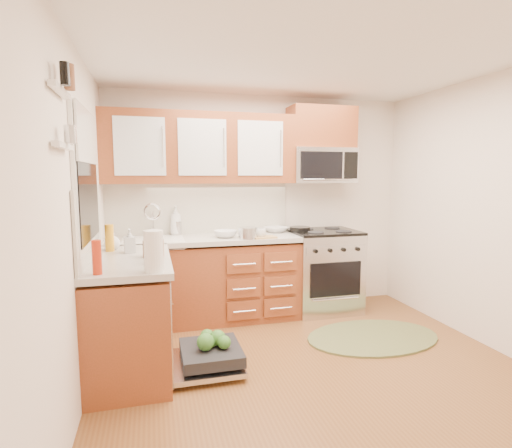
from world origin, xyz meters
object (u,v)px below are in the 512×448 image
object	(u,v)px
skillet	(300,229)
paper_towel_roll	(154,251)
upper_cabinets	(200,148)
sink	(154,251)
cutting_board	(264,237)
cup	(260,233)
range	(323,270)
dishwasher	(206,358)
rug	(373,337)
bowl_b	(225,234)
bowl_a	(276,230)
microwave	(321,166)
stock_pot	(248,233)

from	to	relation	value
skillet	paper_towel_roll	world-z (taller)	paper_towel_roll
upper_cabinets	sink	xyz separation A→B (m)	(-0.52, -0.16, -1.07)
cutting_board	cup	world-z (taller)	cup
cutting_board	range	bearing A→B (deg)	14.97
range	cutting_board	world-z (taller)	range
upper_cabinets	sink	distance (m)	1.21
range	skillet	world-z (taller)	skillet
range	cup	bearing A→B (deg)	-167.72
dishwasher	rug	world-z (taller)	dishwasher
bowl_b	cup	size ratio (longest dim) A/B	1.87
bowl_a	paper_towel_roll	bearing A→B (deg)	-130.75
sink	rug	world-z (taller)	sink
microwave	cutting_board	bearing A→B (deg)	-157.21
bowl_a	bowl_b	distance (m)	0.69
stock_pot	cutting_board	world-z (taller)	stock_pot
dishwasher	bowl_a	world-z (taller)	bowl_a
microwave	stock_pot	bearing A→B (deg)	-161.10
paper_towel_roll	cup	size ratio (longest dim) A/B	2.22
sink	paper_towel_roll	bearing A→B (deg)	-90.00
microwave	bowl_a	xyz separation A→B (m)	(-0.53, 0.05, -0.74)
microwave	rug	xyz separation A→B (m)	(0.13, -1.02, -1.69)
range	sink	xyz separation A→B (m)	(-1.93, -0.01, 0.33)
range	cup	xyz separation A→B (m)	(-0.83, -0.18, 0.50)
microwave	skillet	world-z (taller)	microwave
range	bowl_b	xyz separation A→B (m)	(-1.18, -0.07, 0.49)
microwave	stock_pot	xyz separation A→B (m)	(-0.96, -0.33, -0.71)
sink	paper_towel_roll	distance (m)	1.46
upper_cabinets	microwave	bearing A→B (deg)	-1.02
sink	cutting_board	distance (m)	1.17
dishwasher	cup	xyz separation A→B (m)	(0.71, 0.95, 0.88)
cutting_board	dishwasher	bearing A→B (deg)	-129.36
dishwasher	paper_towel_roll	size ratio (longest dim) A/B	2.43
sink	bowl_b	size ratio (longest dim) A/B	2.55
stock_pot	skillet	bearing A→B (deg)	21.49
range	cutting_board	size ratio (longest dim) A/B	3.89
cup	sink	bearing A→B (deg)	171.24
upper_cabinets	dishwasher	bearing A→B (deg)	-96.04
rug	stock_pot	bearing A→B (deg)	147.56
rug	dishwasher	bearing A→B (deg)	-172.27
range	rug	distance (m)	1.02
rug	cup	world-z (taller)	cup
rug	cutting_board	distance (m)	1.47
cutting_board	bowl_a	xyz separation A→B (m)	(0.25, 0.38, 0.02)
stock_pot	upper_cabinets	bearing A→B (deg)	141.18
dishwasher	cup	distance (m)	1.48
microwave	sink	world-z (taller)	microwave
upper_cabinets	microwave	size ratio (longest dim) A/B	2.70
bowl_a	cup	size ratio (longest dim) A/B	1.97
stock_pot	cutting_board	size ratio (longest dim) A/B	0.83
skillet	bowl_a	size ratio (longest dim) A/B	0.92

